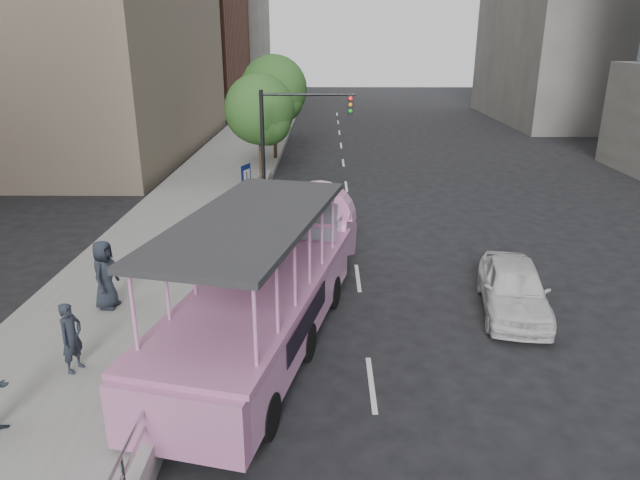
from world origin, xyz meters
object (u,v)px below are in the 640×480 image
duck_boat (274,284)px  parking_sign (247,194)px  car (514,288)px  street_tree_near (261,112)px  street_tree_far (275,92)px  pedestrian_near (71,337)px  traffic_signal (289,129)px  pedestrian_far (105,274)px

duck_boat → parking_sign: size_ratio=3.78×
car → street_tree_near: street_tree_near is taller
street_tree_near → street_tree_far: street_tree_far is taller
pedestrian_near → traffic_signal: traffic_signal is taller
street_tree_near → duck_boat: bearing=-82.9°
car → pedestrian_far: size_ratio=2.22×
pedestrian_near → parking_sign: (2.62, 9.56, 0.71)m
car → pedestrian_far: pedestrian_far is taller
duck_boat → street_tree_far: bearing=94.6°
duck_boat → pedestrian_near: 4.91m
pedestrian_far → street_tree_far: (2.93, 20.71, 3.04)m
parking_sign → traffic_signal: 5.33m
duck_boat → parking_sign: 7.30m
parking_sign → traffic_signal: traffic_signal is taller
pedestrian_near → street_tree_near: (2.31, 17.89, 2.70)m
parking_sign → street_tree_far: bearing=90.4°
pedestrian_near → traffic_signal: (3.91, 14.46, 2.38)m
street_tree_far → car: bearing=-67.7°
street_tree_near → street_tree_far: 6.02m
car → parking_sign: 10.21m
parking_sign → street_tree_near: 8.56m
pedestrian_far → parking_sign: parking_sign is taller
duck_boat → car: size_ratio=2.59×
traffic_signal → street_tree_near: (-1.60, 3.43, 0.32)m
duck_boat → pedestrian_far: bearing=171.3°
pedestrian_far → street_tree_near: street_tree_near is taller
duck_boat → pedestrian_far: duck_boat is taller
duck_boat → pedestrian_far: 4.72m
duck_boat → street_tree_far: 21.70m
car → traffic_signal: bearing=131.9°
traffic_signal → street_tree_far: size_ratio=0.81×
car → street_tree_far: street_tree_far is taller
duck_boat → pedestrian_near: size_ratio=6.81×
pedestrian_far → traffic_signal: size_ratio=0.37×
traffic_signal → street_tree_far: (-1.40, 9.43, 0.81)m
pedestrian_near → traffic_signal: size_ratio=0.31×
pedestrian_far → street_tree_near: 15.18m
parking_sign → street_tree_far: size_ratio=0.46×
pedestrian_far → street_tree_far: bearing=-1.0°
pedestrian_far → street_tree_near: (2.73, 14.71, 2.56)m
pedestrian_far → traffic_signal: bearing=-14.0°
pedestrian_far → parking_sign: (3.04, 6.39, 0.56)m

